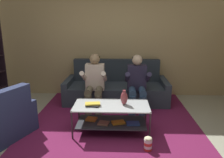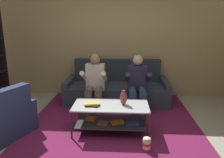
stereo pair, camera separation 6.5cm
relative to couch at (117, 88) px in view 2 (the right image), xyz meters
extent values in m
plane|color=#AAA991|center=(-0.14, -1.95, -0.29)|extent=(16.80, 16.80, 0.00)
cube|color=tan|center=(-0.14, 0.51, 1.16)|extent=(8.40, 0.12, 2.90)
cube|color=#2F3843|center=(0.00, -0.07, -0.09)|extent=(2.03, 0.93, 0.40)
cube|color=#283039|center=(0.00, 0.31, 0.37)|extent=(2.03, 0.18, 0.52)
cube|color=#2F3843|center=(-1.08, -0.07, -0.03)|extent=(0.13, 0.93, 0.52)
cube|color=#2F3843|center=(1.08, -0.07, -0.03)|extent=(0.13, 0.93, 0.52)
cylinder|color=brown|center=(-0.53, -0.84, -0.09)|extent=(0.14, 0.14, 0.40)
cylinder|color=brown|center=(-0.33, -0.84, -0.09)|extent=(0.14, 0.14, 0.40)
cylinder|color=brown|center=(-0.53, -0.66, 0.16)|extent=(0.14, 0.42, 0.14)
cylinder|color=brown|center=(-0.33, -0.66, 0.16)|extent=(0.14, 0.42, 0.14)
cube|color=beige|center=(-0.43, -0.45, 0.38)|extent=(0.38, 0.22, 0.54)
cylinder|color=beige|center=(-0.63, -0.63, 0.44)|extent=(0.09, 0.49, 0.31)
cylinder|color=beige|center=(-0.23, -0.63, 0.44)|extent=(0.09, 0.49, 0.31)
sphere|color=#8F7251|center=(-0.43, -0.45, 0.76)|extent=(0.21, 0.21, 0.21)
ellipsoid|color=black|center=(-0.43, -0.43, 0.79)|extent=(0.21, 0.21, 0.13)
cylinder|color=navy|center=(0.33, -0.84, -0.09)|extent=(0.14, 0.14, 0.40)
cylinder|color=navy|center=(0.53, -0.84, -0.09)|extent=(0.14, 0.14, 0.40)
cylinder|color=navy|center=(0.33, -0.66, 0.16)|extent=(0.14, 0.42, 0.14)
cylinder|color=navy|center=(0.53, -0.66, 0.16)|extent=(0.14, 0.42, 0.14)
cube|color=#27243B|center=(0.43, -0.45, 0.38)|extent=(0.38, 0.22, 0.53)
cylinder|color=#27243B|center=(0.23, -0.63, 0.43)|extent=(0.09, 0.49, 0.31)
cylinder|color=#27243B|center=(0.63, -0.63, 0.43)|extent=(0.09, 0.49, 0.31)
sphere|color=tan|center=(0.43, -0.45, 0.75)|extent=(0.21, 0.21, 0.21)
ellipsoid|color=black|center=(0.43, -0.43, 0.77)|extent=(0.21, 0.21, 0.13)
cube|color=#B9C0C1|center=(-0.05, -1.51, 0.17)|extent=(1.22, 0.59, 0.02)
cube|color=#2E3137|center=(-0.05, -1.51, -0.12)|extent=(1.12, 0.54, 0.02)
cylinder|color=#372B2F|center=(-0.64, -1.79, -0.05)|extent=(0.03, 0.03, 0.47)
cylinder|color=#372B2F|center=(0.55, -1.79, -0.05)|extent=(0.03, 0.03, 0.47)
cylinder|color=#372B2F|center=(-0.64, -1.23, -0.05)|extent=(0.03, 0.03, 0.47)
cylinder|color=#372B2F|center=(0.55, -1.23, -0.05)|extent=(0.03, 0.03, 0.47)
cube|color=orange|center=(-0.39, -1.45, -0.10)|extent=(0.20, 0.18, 0.03)
cube|color=#9E6A51|center=(-0.17, -1.59, -0.10)|extent=(0.20, 0.19, 0.02)
cube|color=orange|center=(0.07, -1.56, -0.10)|extent=(0.24, 0.19, 0.03)
cube|color=#3654AA|center=(0.30, -1.58, -0.10)|extent=(0.21, 0.15, 0.03)
cube|color=maroon|center=(-0.02, -0.89, -0.28)|extent=(3.00, 3.44, 0.01)
cube|color=#7F4569|center=(-0.02, -0.89, -0.28)|extent=(1.65, 1.89, 0.00)
ellipsoid|color=brown|center=(0.16, -1.48, 0.29)|extent=(0.12, 0.12, 0.22)
cylinder|color=brown|center=(0.16, -1.48, 0.40)|extent=(0.05, 0.05, 0.05)
cube|color=#2F2C29|center=(-0.34, -1.56, 0.20)|extent=(0.23, 0.17, 0.02)
cube|color=gold|center=(-0.35, -1.55, 0.22)|extent=(0.25, 0.16, 0.02)
cube|color=black|center=(-2.66, -0.05, 0.78)|extent=(0.30, 0.05, 2.14)
cube|color=navy|center=(-1.53, -1.83, 0.34)|extent=(0.39, 0.66, 0.41)
cube|color=navy|center=(-1.70, -1.35, -0.03)|extent=(0.82, 0.42, 0.53)
cylinder|color=red|center=(0.49, -2.05, -0.27)|extent=(0.11, 0.11, 0.04)
cylinder|color=white|center=(0.49, -2.05, -0.22)|extent=(0.11, 0.11, 0.04)
cylinder|color=red|center=(0.49, -2.05, -0.18)|extent=(0.11, 0.11, 0.04)
cylinder|color=white|center=(0.49, -2.05, -0.13)|extent=(0.11, 0.11, 0.04)
ellipsoid|color=beige|center=(0.49, -2.05, -0.10)|extent=(0.11, 0.11, 0.04)
camera|label=1|loc=(0.09, -4.82, 1.48)|focal=35.00mm
camera|label=2|loc=(0.16, -4.81, 1.48)|focal=35.00mm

